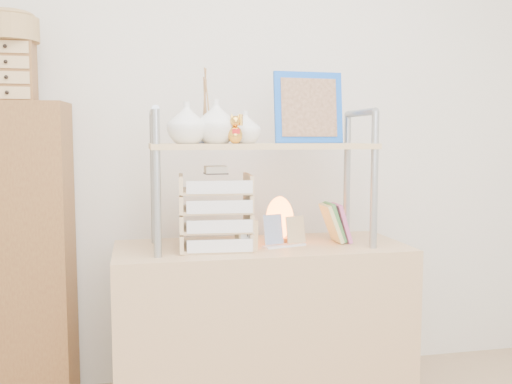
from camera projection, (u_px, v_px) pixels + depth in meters
desk at (261, 333)px, 2.40m from camera, size 1.20×0.50×0.75m
cabinet at (19, 256)px, 2.52m from camera, size 0.47×0.28×1.35m
hutch at (245, 137)px, 2.32m from camera, size 0.90×0.34×0.73m
letter_tray at (216, 216)px, 2.28m from camera, size 0.29×0.28×0.33m
salt_lamp at (280, 219)px, 2.42m from camera, size 0.13×0.12×0.20m
desk_clock at (247, 236)px, 2.24m from camera, size 0.09×0.06×0.12m
postcard_stand at (284, 237)px, 2.34m from camera, size 0.19×0.10×0.13m
drawer_chest at (10, 72)px, 2.42m from camera, size 0.20×0.16×0.25m
woven_basket at (9, 30)px, 2.41m from camera, size 0.25×0.25×0.10m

